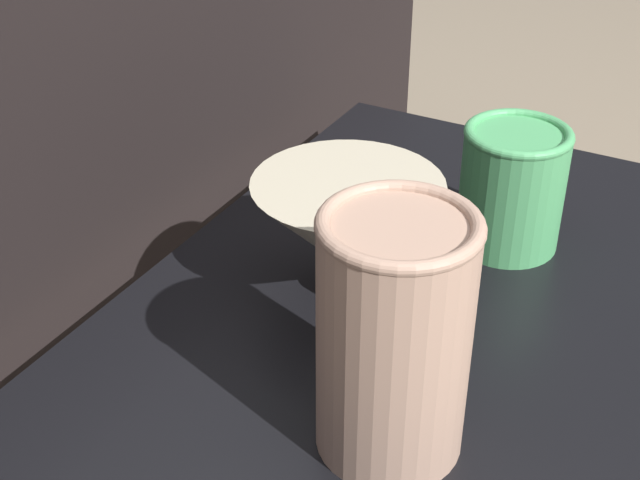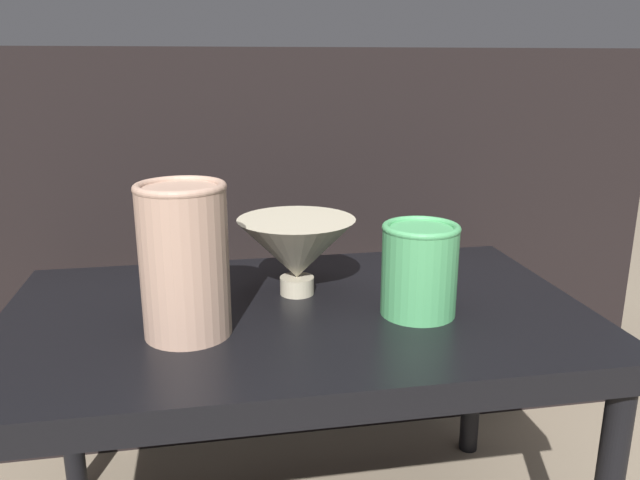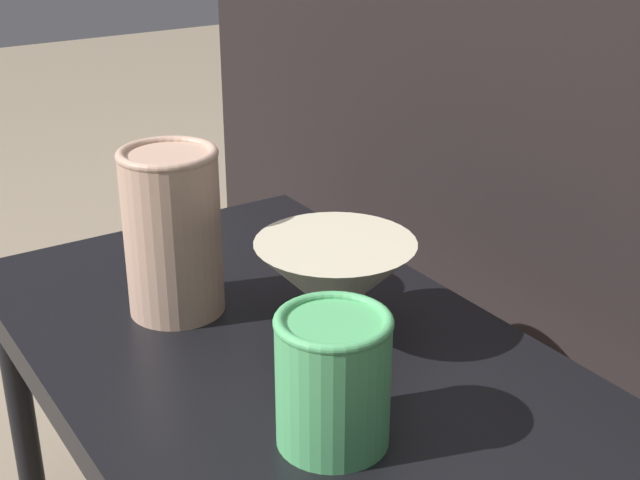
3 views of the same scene
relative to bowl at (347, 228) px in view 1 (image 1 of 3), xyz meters
The scene contains 4 objects.
table 0.13m from the bowl, 98.65° to the right, with size 0.82×0.49×0.42m.
bowl is the anchor object (origin of this frame).
vase_textured_left 0.20m from the bowl, 143.44° to the right, with size 0.11×0.11×0.20m.
vase_colorful_right 0.19m from the bowl, 34.32° to the right, with size 0.11×0.11×0.13m.
Camera 1 is at (-0.61, -0.25, 0.91)m, focal length 50.00 mm.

